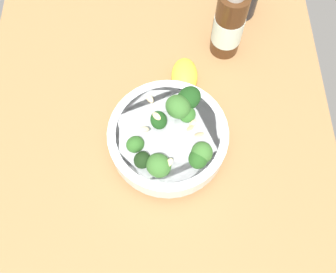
% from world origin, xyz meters
% --- Properties ---
extents(ground_plane, '(0.67, 0.67, 0.04)m').
position_xyz_m(ground_plane, '(0.00, 0.00, -0.02)').
color(ground_plane, '#996D42').
extents(bowl_of_broccoli, '(0.21, 0.21, 0.10)m').
position_xyz_m(bowl_of_broccoli, '(0.03, -0.05, 0.04)').
color(bowl_of_broccoli, white).
rests_on(bowl_of_broccoli, ground_plane).
extents(lemon_wedge, '(0.05, 0.08, 0.04)m').
position_xyz_m(lemon_wedge, '(0.06, 0.09, 0.02)').
color(lemon_wedge, yellow).
rests_on(lemon_wedge, ground_plane).
extents(bottle_tall, '(0.06, 0.06, 0.16)m').
position_xyz_m(bottle_tall, '(0.14, 0.17, 0.07)').
color(bottle_tall, '#472814').
rests_on(bottle_tall, ground_plane).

